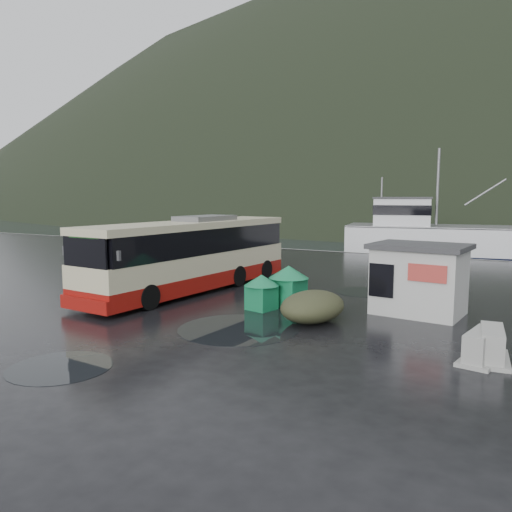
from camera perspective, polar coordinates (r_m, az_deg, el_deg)
The scene contains 13 objects.
ground at distance 20.44m, azimuth -1.79°, elevation -5.53°, with size 160.00×160.00×0.00m, color black.
harbor_water at distance 127.70m, azimuth 24.05°, elevation 4.38°, with size 300.00×180.00×0.02m, color black.
quay_edge at distance 38.82m, azimuth 13.28°, elevation 0.24°, with size 160.00×0.60×1.50m, color #999993.
coach_bus at distance 23.56m, azimuth -7.24°, elevation -3.91°, with size 3.07×12.28×3.47m, color beige, non-canonical shape.
white_van at distance 25.10m, azimuth -12.73°, elevation -3.35°, with size 2.31×6.72×2.82m, color silver, non-canonical shape.
waste_bin_left at distance 19.53m, azimuth 0.63°, elevation -6.12°, with size 0.99×0.99×1.37m, color #157747, non-canonical shape.
waste_bin_right at distance 20.29m, azimuth 3.73°, elevation -5.64°, with size 1.16×1.16×1.62m, color #157747, non-canonical shape.
dome_tent at distance 17.78m, azimuth 6.46°, elevation -7.48°, with size 2.00×2.79×1.10m, color #373922, non-canonical shape.
ticket_kiosk at distance 19.80m, azimuth 17.99°, elevation -6.28°, with size 3.37×2.56×2.64m, color #BBBBB6, non-canonical shape.
jersey_barrier_a at distance 14.87m, azimuth 24.20°, elevation -10.97°, with size 0.85×1.69×0.85m, color #999993, non-canonical shape.
jersey_barrier_b at distance 15.06m, azimuth 25.26°, elevation -10.80°, with size 0.89×1.79×0.89m, color #999993, non-canonical shape.
fishing_trawler at distance 46.06m, azimuth 23.27°, elevation 0.89°, with size 24.22×5.32×9.69m, color silver, non-canonical shape.
puddles at distance 17.10m, azimuth -2.07°, elevation -8.01°, with size 6.43×16.12×0.01m.
Camera 1 is at (10.08, -17.23, 4.42)m, focal length 35.00 mm.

